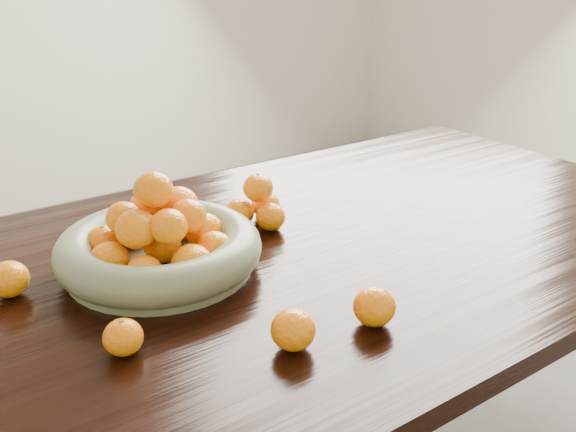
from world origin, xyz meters
TOP-DOWN VIEW (x-y plane):
  - dining_table at (0.00, 0.00)m, footprint 2.00×1.00m
  - fruit_bowl at (-0.22, 0.06)m, footprint 0.37×0.37m
  - orange_pyramid at (0.05, 0.14)m, footprint 0.13×0.13m
  - loose_orange_0 at (-0.38, -0.15)m, footprint 0.06×0.06m
  - loose_orange_1 at (-0.17, -0.29)m, footprint 0.07×0.07m
  - loose_orange_2 at (-0.02, -0.30)m, footprint 0.07×0.07m
  - loose_orange_3 at (-0.47, 0.12)m, footprint 0.07×0.07m

SIDE VIEW (x-z plane):
  - dining_table at x=0.00m, z-range 0.29..1.04m
  - loose_orange_0 at x=-0.38m, z-range 0.75..0.80m
  - loose_orange_3 at x=-0.47m, z-range 0.75..0.81m
  - loose_orange_1 at x=-0.17m, z-range 0.75..0.81m
  - loose_orange_2 at x=-0.02m, z-range 0.75..0.81m
  - orange_pyramid at x=0.05m, z-range 0.74..0.85m
  - fruit_bowl at x=-0.22m, z-range 0.71..0.89m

